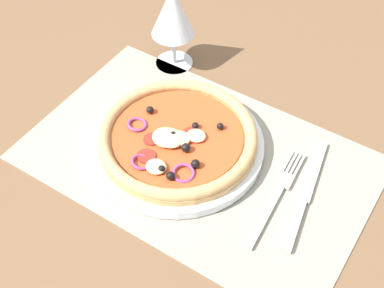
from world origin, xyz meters
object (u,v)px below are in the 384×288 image
at_px(pizza, 178,136).
at_px(knife, 305,191).
at_px(fork, 278,192).
at_px(plate, 178,144).
at_px(wine_glass, 173,13).

height_order(pizza, knife, pizza).
relative_size(pizza, fork, 1.29).
height_order(plate, fork, plate).
xyz_separation_m(plate, fork, (0.16, 0.00, -0.00)).
height_order(plate, knife, plate).
height_order(pizza, fork, pizza).
distance_m(plate, fork, 0.16).
height_order(fork, wine_glass, wine_glass).
relative_size(knife, wine_glass, 1.34).
xyz_separation_m(pizza, fork, (0.16, 0.01, -0.02)).
relative_size(plate, knife, 1.28).
bearing_deg(pizza, fork, 2.07).
bearing_deg(knife, plate, 86.67).
bearing_deg(plate, wine_glass, 125.80).
xyz_separation_m(knife, wine_glass, (-0.31, 0.13, 0.10)).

